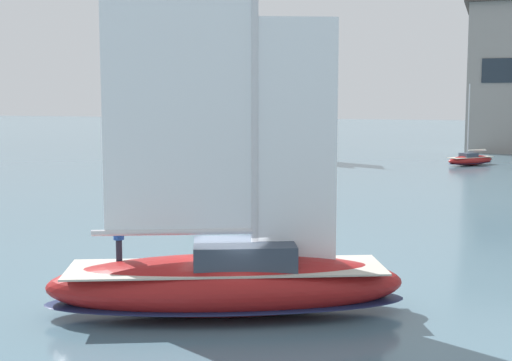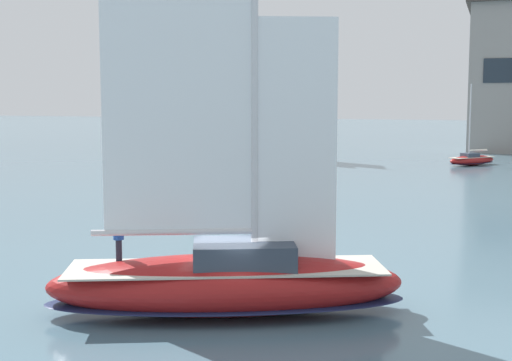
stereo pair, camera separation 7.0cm
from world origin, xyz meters
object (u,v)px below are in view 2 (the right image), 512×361
Objects in this scene: sailboat_main at (227,277)px; sailboat_moored_far_slip at (302,152)px; tree_shore_left at (206,89)px; sailboat_moored_near_marina at (472,160)px.

sailboat_main reaches higher than sailboat_moored_far_slip.
sailboat_main is at bearing -77.52° from sailboat_moored_far_slip.
tree_shore_left is at bearing 113.06° from sailboat_main.
tree_shore_left reaches higher than sailboat_moored_near_marina.
tree_shore_left is at bearing 135.93° from sailboat_moored_far_slip.
sailboat_main reaches higher than tree_shore_left.
sailboat_moored_near_marina is at bearing 4.17° from sailboat_moored_far_slip.
sailboat_moored_near_marina is at bearing 84.02° from sailboat_main.
tree_shore_left is 78.34m from sailboat_main.
sailboat_main reaches higher than sailboat_moored_near_marina.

